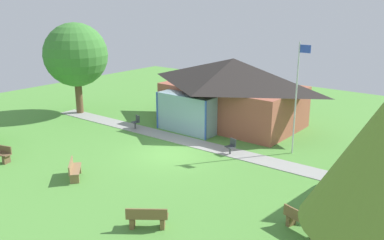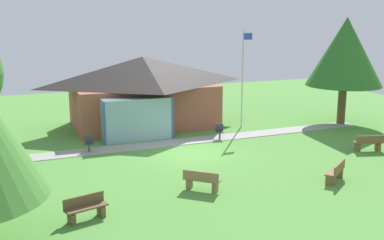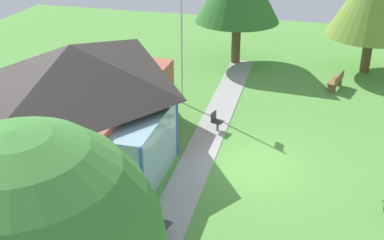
% 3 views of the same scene
% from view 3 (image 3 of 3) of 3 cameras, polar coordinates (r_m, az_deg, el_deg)
% --- Properties ---
extents(ground_plane, '(44.00, 44.00, 0.00)m').
position_cam_3_polar(ground_plane, '(19.20, 6.86, -5.16)').
color(ground_plane, '#54933D').
extents(pavilion, '(9.55, 7.02, 4.36)m').
position_cam_3_polar(pavilion, '(19.48, -12.80, 2.36)').
color(pavilion, '#A35642').
rests_on(pavilion, ground_plane).
extents(footpath, '(23.79, 1.87, 0.03)m').
position_cam_3_polar(footpath, '(19.53, 0.69, -4.33)').
color(footpath, '#999993').
rests_on(footpath, ground_plane).
extents(flagpole, '(0.64, 0.08, 5.96)m').
position_cam_3_polar(flagpole, '(23.24, -1.15, 9.41)').
color(flagpole, silver).
rests_on(flagpole, ground_plane).
extents(bench_lawn_far_right, '(1.56, 0.82, 0.84)m').
position_cam_3_polar(bench_lawn_far_right, '(26.86, 16.00, 4.21)').
color(bench_lawn_far_right, brown).
rests_on(bench_lawn_far_right, ground_plane).
extents(patio_chair_west, '(0.53, 0.53, 0.86)m').
position_cam_3_polar(patio_chair_west, '(15.45, -3.50, -11.70)').
color(patio_chair_west, '#33383D').
rests_on(patio_chair_west, ground_plane).
extents(patio_chair_lawn_spare, '(0.54, 0.54, 0.86)m').
position_cam_3_polar(patio_chair_lawn_spare, '(21.48, 2.76, -0.21)').
color(patio_chair_lawn_spare, '#33383D').
rests_on(patio_chair_lawn_spare, ground_plane).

